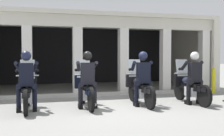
% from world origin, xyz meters
% --- Properties ---
extents(ground_plane, '(80.00, 80.00, 0.00)m').
position_xyz_m(ground_plane, '(0.00, 3.00, 0.00)').
color(ground_plane, gray).
extents(station_building, '(10.14, 5.34, 3.14)m').
position_xyz_m(station_building, '(0.21, 5.62, 2.02)').
color(station_building, black).
rests_on(station_building, ground).
extents(kerb_strip, '(9.64, 0.24, 0.12)m').
position_xyz_m(kerb_strip, '(0.21, 2.47, 0.06)').
color(kerb_strip, '#B7B5AD').
rests_on(kerb_strip, ground).
extents(motorcycle_far_left, '(0.62, 2.04, 1.35)m').
position_xyz_m(motorcycle_far_left, '(-2.41, 0.39, 0.50)').
color(motorcycle_far_left, black).
rests_on(motorcycle_far_left, ground).
extents(police_officer_far_left, '(0.63, 0.61, 1.58)m').
position_xyz_m(police_officer_far_left, '(-2.41, 0.10, 0.94)').
color(police_officer_far_left, black).
rests_on(police_officer_far_left, ground).
extents(motorcycle_center_left, '(0.62, 2.04, 1.35)m').
position_xyz_m(motorcycle_center_left, '(-0.80, 0.43, 0.50)').
color(motorcycle_center_left, black).
rests_on(motorcycle_center_left, ground).
extents(police_officer_center_left, '(0.63, 0.61, 1.58)m').
position_xyz_m(police_officer_center_left, '(-0.80, 0.14, 0.94)').
color(police_officer_center_left, black).
rests_on(police_officer_center_left, ground).
extents(motorcycle_center_right, '(0.62, 2.04, 1.35)m').
position_xyz_m(motorcycle_center_right, '(0.81, 0.36, 0.50)').
color(motorcycle_center_right, black).
rests_on(motorcycle_center_right, ground).
extents(police_officer_center_right, '(0.63, 0.61, 1.58)m').
position_xyz_m(police_officer_center_right, '(0.80, 0.07, 0.94)').
color(police_officer_center_right, black).
rests_on(police_officer_center_right, ground).
extents(motorcycle_far_right, '(0.62, 2.04, 1.35)m').
position_xyz_m(motorcycle_far_right, '(2.42, 0.25, 0.50)').
color(motorcycle_far_right, black).
rests_on(motorcycle_far_right, ground).
extents(police_officer_far_right, '(0.63, 0.61, 1.58)m').
position_xyz_m(police_officer_far_right, '(2.41, -0.03, 0.94)').
color(police_officer_far_right, black).
rests_on(police_officer_far_right, ground).
extents(bollard_kerbside, '(0.14, 0.14, 1.01)m').
position_xyz_m(bollard_kerbside, '(4.60, 2.11, 0.50)').
color(bollard_kerbside, yellow).
rests_on(bollard_kerbside, ground).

